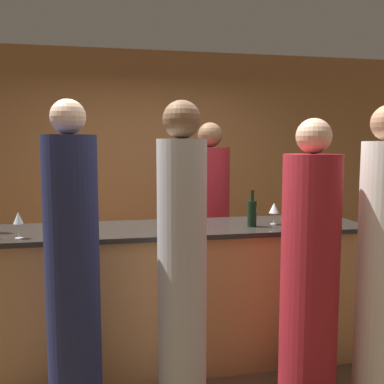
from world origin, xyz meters
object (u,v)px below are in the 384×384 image
object	(u,v)px
guest_1	(310,275)
guest_2	(383,268)
guest_0	(73,277)
wine_bottle_1	(171,211)
wine_bottle_2	(252,213)
bartender	(210,230)
guest_3	(182,274)

from	to	relation	value
guest_1	guest_2	world-z (taller)	guest_2
guest_0	wine_bottle_1	distance (m)	1.02
wine_bottle_1	wine_bottle_2	bearing A→B (deg)	-14.99
bartender	guest_3	size ratio (longest dim) A/B	0.98
wine_bottle_2	guest_0	bearing A→B (deg)	-156.28
guest_1	wine_bottle_1	world-z (taller)	guest_1
guest_3	wine_bottle_2	size ratio (longest dim) A/B	6.91
wine_bottle_1	wine_bottle_2	distance (m)	0.61
guest_2	wine_bottle_1	size ratio (longest dim) A/B	6.55
guest_0	guest_2	xyz separation A→B (m)	(1.88, -0.16, -0.00)
guest_0	guest_1	bearing A→B (deg)	-1.82
bartender	wine_bottle_2	xyz separation A→B (m)	(0.13, -0.83, 0.29)
wine_bottle_1	bartender	bearing A→B (deg)	55.50
bartender	guest_0	size ratio (longest dim) A/B	0.98
guest_1	wine_bottle_2	size ratio (longest dim) A/B	6.60
guest_0	wine_bottle_1	world-z (taller)	guest_0
guest_3	wine_bottle_2	world-z (taller)	guest_3
guest_2	guest_3	xyz separation A→B (m)	(-1.26, 0.07, 0.01)
guest_1	wine_bottle_2	bearing A→B (deg)	106.49
guest_1	guest_3	world-z (taller)	guest_3
bartender	guest_3	distance (m)	1.57
bartender	guest_1	xyz separation A→B (m)	(0.31, -1.44, -0.02)
guest_2	bartender	bearing A→B (deg)	115.48
guest_0	bartender	bearing A→B (deg)	50.58
guest_3	wine_bottle_1	bearing A→B (deg)	86.05
guest_0	wine_bottle_2	bearing A→B (deg)	23.72
bartender	guest_0	distance (m)	1.80
wine_bottle_1	guest_1	bearing A→B (deg)	-44.72
guest_2	guest_3	world-z (taller)	guest_3
guest_1	wine_bottle_1	size ratio (longest dim) A/B	6.28
guest_0	guest_1	size ratio (longest dim) A/B	1.05
guest_0	guest_2	distance (m)	1.89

